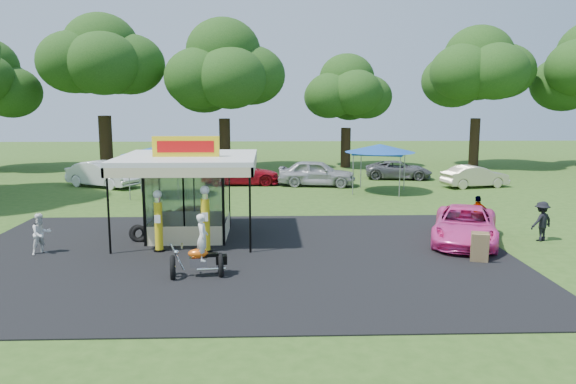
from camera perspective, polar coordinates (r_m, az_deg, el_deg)
name	(u,v)px	position (r m, az deg, el deg)	size (l,w,h in m)	color
ground	(231,274)	(18.49, -5.80, -8.26)	(120.00, 120.00, 0.00)	#2E5119
asphalt_apron	(235,256)	(20.39, -5.43, -6.52)	(20.00, 14.00, 0.04)	black
gas_station_kiosk	(189,195)	(23.12, -10.00, -0.26)	(5.40, 5.40, 4.18)	white
gas_pump_left	(158,223)	(21.22, -13.02, -3.04)	(0.43, 0.43, 2.33)	black
gas_pump_right	(205,221)	(20.81, -8.38, -2.90)	(0.47, 0.47, 2.51)	black
motorcycle	(201,252)	(18.04, -8.87, -6.03)	(1.85, 1.07, 2.13)	black
spare_tires	(139,234)	(23.07, -14.94, -4.10)	(0.82, 0.49, 0.71)	black
a_frame_sign	(480,248)	(20.51, 18.90, -5.38)	(0.65, 0.70, 1.07)	#593819
kiosk_car	(197,215)	(25.51, -9.24, -2.32)	(1.13, 2.82, 0.96)	yellow
pink_sedan	(465,225)	(23.13, 17.56, -3.25)	(2.37, 5.14, 1.43)	#FF45AA
spectator_west	(41,234)	(22.34, -23.80, -3.92)	(0.74, 0.58, 1.53)	white
spectator_east_a	(542,221)	(24.59, 24.36, -2.72)	(1.03, 0.59, 1.60)	black
spectator_east_b	(478,215)	(24.65, 18.71, -2.28)	(0.97, 0.40, 1.66)	gray
bg_car_a	(103,174)	(38.36, -18.32, 1.73)	(1.76, 5.04, 1.66)	silver
bg_car_b	(241,173)	(37.57, -4.82, 1.92)	(2.14, 5.27, 1.53)	#A80C1A
bg_car_c	(317,173)	(36.90, 2.94, 1.95)	(2.03, 5.04, 1.72)	#A3A2A6
bg_car_d	(399,170)	(40.95, 11.17, 2.22)	(2.16, 4.68, 1.30)	#575759
bg_car_e	(475,176)	(38.24, 18.46, 1.51)	(1.49, 4.28, 1.41)	beige
tent_west	(158,151)	(33.57, -13.10, 4.10)	(4.21, 4.21, 2.95)	gray
tent_east	(380,149)	(34.49, 9.33, 4.37)	(4.23, 4.23, 2.96)	gray
oak_far_b	(102,73)	(47.71, -18.35, 11.40)	(10.12, 10.12, 12.07)	black
oak_far_c	(224,77)	(45.48, -6.55, 11.57)	(9.93, 9.93, 11.70)	black
oak_far_d	(346,97)	(47.31, 5.96, 9.58)	(7.70, 7.70, 9.17)	black
oak_far_e	(478,80)	(49.64, 18.71, 10.77)	(9.55, 9.55, 11.37)	black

